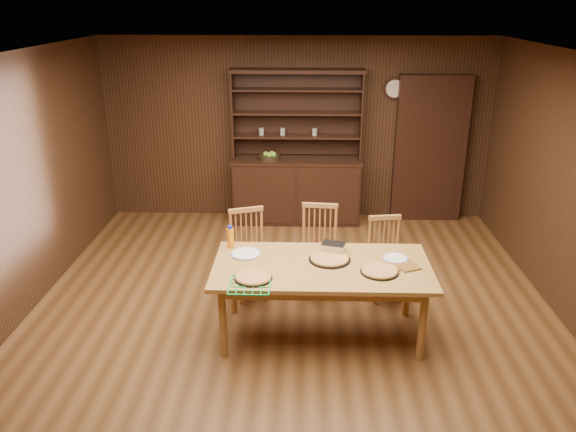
{
  "coord_description": "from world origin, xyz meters",
  "views": [
    {
      "loc": [
        0.11,
        -4.96,
        3.08
      ],
      "look_at": [
        -0.05,
        0.4,
        0.98
      ],
      "focal_mm": 35.0,
      "sensor_mm": 36.0,
      "label": 1
    }
  ],
  "objects_px": {
    "china_hutch": "(296,182)",
    "dining_table": "(322,272)",
    "chair_left": "(249,250)",
    "chair_center": "(319,246)",
    "juice_bottle": "(230,237)",
    "chair_right": "(385,255)"
  },
  "relations": [
    {
      "from": "juice_bottle",
      "to": "china_hutch",
      "type": "bearing_deg",
      "value": 76.83
    },
    {
      "from": "chair_center",
      "to": "chair_right",
      "type": "distance_m",
      "value": 0.72
    },
    {
      "from": "china_hutch",
      "to": "chair_left",
      "type": "relative_size",
      "value": 2.22
    },
    {
      "from": "chair_left",
      "to": "juice_bottle",
      "type": "height_order",
      "value": "same"
    },
    {
      "from": "china_hutch",
      "to": "dining_table",
      "type": "bearing_deg",
      "value": -84.58
    },
    {
      "from": "china_hutch",
      "to": "chair_center",
      "type": "height_order",
      "value": "china_hutch"
    },
    {
      "from": "china_hutch",
      "to": "chair_left",
      "type": "distance_m",
      "value": 2.26
    },
    {
      "from": "chair_right",
      "to": "juice_bottle",
      "type": "bearing_deg",
      "value": -172.96
    },
    {
      "from": "chair_left",
      "to": "juice_bottle",
      "type": "relative_size",
      "value": 4.26
    },
    {
      "from": "dining_table",
      "to": "juice_bottle",
      "type": "bearing_deg",
      "value": 157.51
    },
    {
      "from": "chair_left",
      "to": "chair_center",
      "type": "xyz_separation_m",
      "value": [
        0.76,
        0.1,
        0.01
      ]
    },
    {
      "from": "china_hutch",
      "to": "dining_table",
      "type": "xyz_separation_m",
      "value": [
        0.29,
        -3.01,
        0.08
      ]
    },
    {
      "from": "dining_table",
      "to": "chair_center",
      "type": "xyz_separation_m",
      "value": [
        -0.01,
        0.9,
        -0.15
      ]
    },
    {
      "from": "china_hutch",
      "to": "chair_center",
      "type": "xyz_separation_m",
      "value": [
        0.28,
        -2.1,
        -0.07
      ]
    },
    {
      "from": "chair_right",
      "to": "juice_bottle",
      "type": "relative_size",
      "value": 3.94
    },
    {
      "from": "dining_table",
      "to": "chair_left",
      "type": "distance_m",
      "value": 1.12
    },
    {
      "from": "chair_left",
      "to": "chair_right",
      "type": "distance_m",
      "value": 1.48
    },
    {
      "from": "dining_table",
      "to": "chair_left",
      "type": "height_order",
      "value": "chair_left"
    },
    {
      "from": "china_hutch",
      "to": "chair_left",
      "type": "bearing_deg",
      "value": -102.35
    },
    {
      "from": "dining_table",
      "to": "chair_center",
      "type": "bearing_deg",
      "value": 90.44
    },
    {
      "from": "chair_center",
      "to": "juice_bottle",
      "type": "distance_m",
      "value": 1.09
    },
    {
      "from": "juice_bottle",
      "to": "dining_table",
      "type": "bearing_deg",
      "value": -22.49
    }
  ]
}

